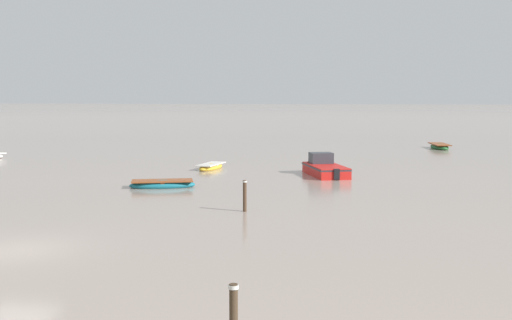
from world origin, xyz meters
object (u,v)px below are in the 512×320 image
rowboat_moored_4 (439,147)px  mooring_post_near (245,197)px  motorboat_moored_0 (322,169)px  rowboat_moored_0 (162,185)px  rowboat_moored_1 (211,167)px

rowboat_moored_4 → mooring_post_near: size_ratio=2.81×
motorboat_moored_0 → rowboat_moored_0: (-9.26, -8.09, -0.17)m
rowboat_moored_1 → mooring_post_near: 17.84m
rowboat_moored_1 → mooring_post_near: (5.54, -16.95, 0.57)m
rowboat_moored_4 → rowboat_moored_1: bearing=-48.3°
rowboat_moored_0 → rowboat_moored_1: size_ratio=1.12×
motorboat_moored_0 → rowboat_moored_4: size_ratio=1.32×
rowboat_moored_1 → motorboat_moored_0: bearing=-92.9°
rowboat_moored_1 → mooring_post_near: bearing=-152.8°
motorboat_moored_0 → mooring_post_near: (-2.96, -15.14, 0.39)m
rowboat_moored_4 → rowboat_moored_0: bearing=-39.0°
rowboat_moored_1 → rowboat_moored_4: size_ratio=0.80×
rowboat_moored_0 → rowboat_moored_4: (20.46, 31.56, 0.03)m
motorboat_moored_0 → rowboat_moored_1: motorboat_moored_0 is taller
motorboat_moored_0 → rowboat_moored_1: 8.69m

